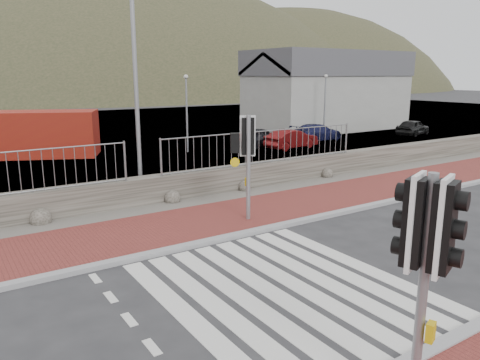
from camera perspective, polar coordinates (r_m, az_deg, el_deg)
ground at (r=9.58m, az=5.29°, el=-12.99°), size 220.00×220.00×0.00m
sidewalk_far at (r=13.12m, az=-7.08°, el=-5.60°), size 40.00×3.00×0.08m
kerb_far at (r=11.86m, az=-3.83°, el=-7.50°), size 40.00×0.25×0.12m
zebra_crossing at (r=9.58m, az=5.29°, el=-12.96°), size 4.62×5.60×0.01m
gravel_strip at (r=14.87m, az=-10.51°, el=-3.54°), size 40.00×1.50×0.06m
stone_wall at (r=15.48m, az=-11.73°, el=-1.33°), size 40.00×0.60×0.90m
railing at (r=15.07m, az=-11.76°, el=3.61°), size 18.07×0.07×1.22m
quay at (r=35.28m, az=-24.28°, el=4.93°), size 120.00×40.00×0.50m
harbor_building at (r=36.83m, az=10.60°, el=10.71°), size 12.20×6.20×5.80m
hills_backdrop at (r=99.20m, az=-24.96°, el=-4.32°), size 254.00×90.00×100.00m
traffic_signal_near at (r=5.88m, az=21.85°, el=-7.28°), size 0.51×0.41×3.09m
traffic_signal_far at (r=13.04m, az=0.85°, el=4.23°), size 0.75×0.50×3.06m
streetlight at (r=15.89m, az=-12.21°, el=13.96°), size 1.72×0.40×8.10m
shipping_container at (r=26.13m, az=-23.15°, el=5.20°), size 6.00×4.40×2.31m
car_a at (r=27.30m, az=2.38°, el=5.25°), size 3.51×2.00×1.13m
car_b at (r=26.75m, az=6.29°, el=4.99°), size 3.44×1.54×1.10m
car_c at (r=30.06m, az=9.34°, el=5.75°), size 3.91×2.00×1.09m
car_e at (r=34.43m, az=20.30°, el=6.03°), size 3.47×2.06×1.11m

